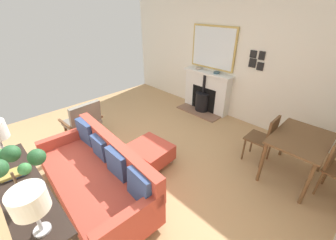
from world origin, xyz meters
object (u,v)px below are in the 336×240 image
object	(u,v)px
console_table	(24,192)
table_lamp_far_end	(29,202)
fireplace	(206,94)
ottoman	(150,152)
dining_table	(300,144)
mantel_bowl_near	(198,68)
armchair_accent	(83,119)
potted_plant	(10,169)
sofa	(97,176)
book_stack	(15,173)
dining_chair_near_fireplace	(265,137)
mantel_bowl_far	(217,73)

from	to	relation	value
console_table	table_lamp_far_end	bearing A→B (deg)	90.00
fireplace	ottoman	bearing A→B (deg)	14.73
dining_table	mantel_bowl_near	bearing A→B (deg)	-110.58
fireplace	dining_table	distance (m)	2.63
armchair_accent	potted_plant	xyz separation A→B (m)	(1.36, 1.79, 0.73)
ottoman	armchair_accent	size ratio (longest dim) A/B	0.85
sofa	armchair_accent	bearing A→B (deg)	-109.20
fireplace	book_stack	distance (m)	4.19
armchair_accent	table_lamp_far_end	xyz separation A→B (m)	(1.34, 2.22, 0.66)
book_stack	dining_table	bearing A→B (deg)	147.44
armchair_accent	dining_chair_near_fireplace	bearing A→B (deg)	122.93
dining_table	dining_chair_near_fireplace	world-z (taller)	dining_chair_near_fireplace
table_lamp_far_end	dining_table	bearing A→B (deg)	160.92
sofa	dining_chair_near_fireplace	distance (m)	2.69
mantel_bowl_far	console_table	world-z (taller)	mantel_bowl_far
mantel_bowl_near	dining_chair_near_fireplace	size ratio (longest dim) A/B	0.17
console_table	table_lamp_far_end	xyz separation A→B (m)	(0.00, 0.69, 0.44)
armchair_accent	potted_plant	distance (m)	2.36
ottoman	sofa	bearing A→B (deg)	1.94
fireplace	sofa	distance (m)	3.42
mantel_bowl_far	dining_chair_near_fireplace	distance (m)	2.06
mantel_bowl_far	sofa	xyz separation A→B (m)	(3.39, 0.43, -0.67)
table_lamp_far_end	dining_chair_near_fireplace	size ratio (longest dim) A/B	0.53
armchair_accent	sofa	bearing A→B (deg)	70.80
sofa	ottoman	size ratio (longest dim) A/B	2.99
dining_chair_near_fireplace	console_table	bearing A→B (deg)	-22.15
sofa	potted_plant	bearing A→B (deg)	16.90
console_table	table_lamp_far_end	size ratio (longest dim) A/B	3.91
console_table	dining_chair_near_fireplace	world-z (taller)	dining_chair_near_fireplace
mantel_bowl_far	console_table	bearing A→B (deg)	5.81
potted_plant	sofa	bearing A→B (deg)	-163.10
sofa	ottoman	distance (m)	0.98
mantel_bowl_far	dining_chair_near_fireplace	bearing A→B (deg)	59.04
table_lamp_far_end	potted_plant	size ratio (longest dim) A/B	0.73
ottoman	table_lamp_far_end	distance (m)	2.11
potted_plant	fireplace	bearing A→B (deg)	-167.73
console_table	book_stack	distance (m)	0.26
ottoman	armchair_accent	xyz separation A→B (m)	(0.44, -1.50, 0.22)
fireplace	table_lamp_far_end	distance (m)	4.41
console_table	dining_chair_near_fireplace	bearing A→B (deg)	157.85
mantel_bowl_far	armchair_accent	size ratio (longest dim) A/B	0.17
mantel_bowl_near	mantel_bowl_far	xyz separation A→B (m)	(0.00, 0.54, -0.00)
console_table	dining_table	distance (m)	3.63
sofa	dining_table	world-z (taller)	sofa
armchair_accent	console_table	xyz separation A→B (m)	(1.34, 1.53, 0.23)
console_table	dining_table	bearing A→B (deg)	150.64
potted_plant	mantel_bowl_near	bearing A→B (deg)	-163.90
mantel_bowl_near	table_lamp_far_end	bearing A→B (deg)	21.46
armchair_accent	mantel_bowl_near	bearing A→B (deg)	168.71
sofa	potted_plant	xyz separation A→B (m)	(0.82, 0.25, 0.81)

